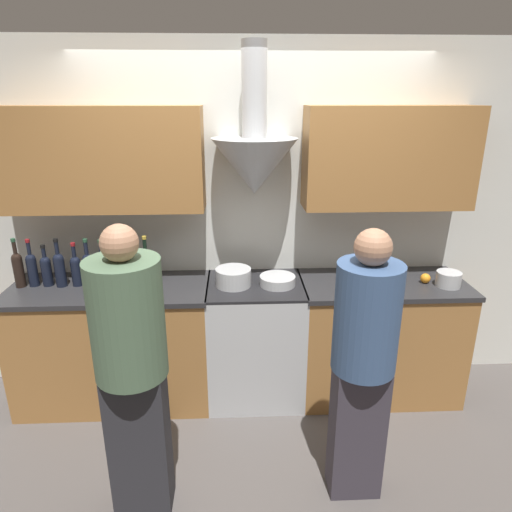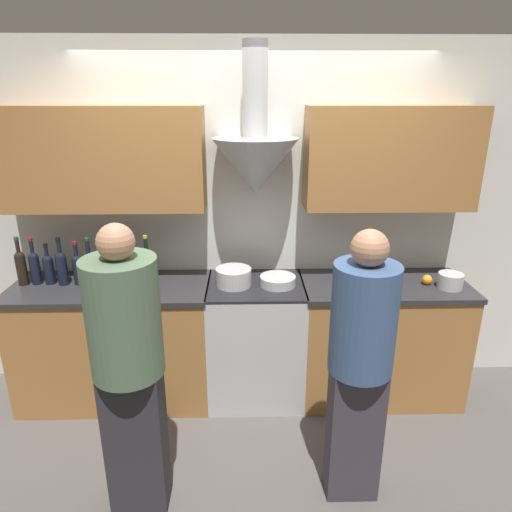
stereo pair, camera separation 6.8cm
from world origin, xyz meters
name	(u,v)px [view 1 (the left image)]	position (x,y,z in m)	size (l,w,h in m)	color
ground_plane	(257,420)	(0.00, 0.00, 0.00)	(12.00, 12.00, 0.00)	#4C4744
wall_back	(248,201)	(-0.04, 0.60, 1.48)	(8.40, 0.60, 2.60)	silver
counter_left	(115,343)	(-1.05, 0.33, 0.46)	(1.42, 0.62, 0.92)	#9E6B38
counter_right	(378,337)	(0.94, 0.33, 0.46)	(1.21, 0.62, 0.92)	#9E6B38
stove_range	(255,340)	(0.00, 0.33, 0.47)	(0.70, 0.60, 0.92)	#B7BABC
wine_bottle_0	(18,268)	(-1.67, 0.36, 1.07)	(0.07, 0.07, 0.36)	black
wine_bottle_1	(32,268)	(-1.58, 0.38, 1.06)	(0.07, 0.07, 0.35)	black
wine_bottle_2	(46,269)	(-1.49, 0.38, 1.05)	(0.07, 0.07, 0.30)	black
wine_bottle_3	(60,268)	(-1.38, 0.36, 1.06)	(0.08, 0.08, 0.35)	black
wine_bottle_4	(76,269)	(-1.27, 0.37, 1.05)	(0.07, 0.07, 0.32)	black
wine_bottle_5	(88,267)	(-1.19, 0.36, 1.06)	(0.07, 0.07, 0.35)	black
wine_bottle_6	(103,267)	(-1.09, 0.38, 1.06)	(0.08, 0.08, 0.34)	black
wine_bottle_7	(117,267)	(-0.99, 0.37, 1.06)	(0.08, 0.08, 0.33)	black
wine_bottle_8	(132,266)	(-0.88, 0.38, 1.06)	(0.07, 0.07, 0.34)	black
wine_bottle_9	(146,265)	(-0.78, 0.37, 1.07)	(0.07, 0.07, 0.36)	black
stock_pot	(233,277)	(-0.16, 0.31, 0.99)	(0.25, 0.25, 0.13)	#B7BABC
mixing_bowl	(277,281)	(0.16, 0.31, 0.96)	(0.26, 0.26, 0.07)	#B7BABC
orange_fruit	(425,278)	(1.23, 0.30, 0.96)	(0.07, 0.07, 0.07)	orange
saucepan	(448,279)	(1.37, 0.23, 0.98)	(0.17, 0.17, 0.11)	#B7BABC
person_foreground_left	(132,366)	(-0.67, -0.68, 0.91)	(0.37, 0.37, 1.66)	#28282D
person_foreground_right	(363,359)	(0.53, -0.63, 0.88)	(0.34, 0.34, 1.61)	#38333D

